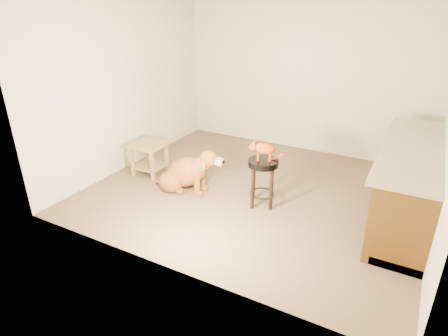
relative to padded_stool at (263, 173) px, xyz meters
The scene contains 8 objects.
floor 0.61m from the padded_stool, 127.00° to the left, with size 4.50×4.00×0.01m, color brown.
room_shell 1.27m from the padded_stool, 127.00° to the left, with size 4.54×4.04×2.62m.
cabinet_run 1.82m from the padded_stool, 19.76° to the left, with size 0.70×2.56×0.94m.
padded_stool is the anchor object (origin of this frame).
wood_stool 1.87m from the padded_stool, 34.10° to the left, with size 0.52×0.52×0.74m.
side_table 1.96m from the padded_stool, behind, with size 0.51×0.51×0.51m.
golden_retriever 1.15m from the padded_stool, behind, with size 1.15×0.59×0.73m.
tabby_kitten 0.34m from the padded_stool, 164.42° to the right, with size 0.40×0.29×0.29m.
Camera 1 is at (1.92, -4.47, 2.55)m, focal length 30.00 mm.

